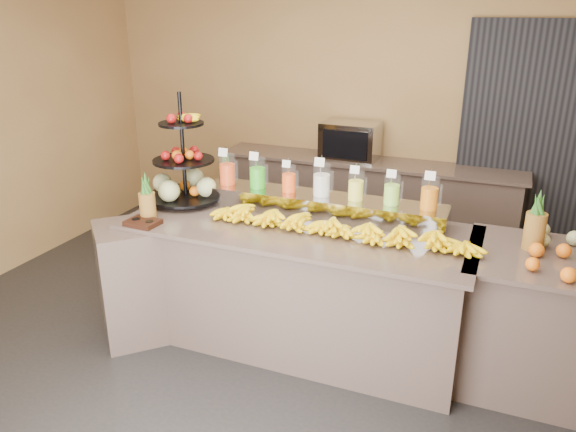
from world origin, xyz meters
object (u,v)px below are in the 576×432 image
Objects in this scene: fruit_stand at (189,175)px; condiment_caddy at (143,223)px; right_fruit_pile at (559,250)px; oven_warmer at (351,141)px; banana_heap at (335,223)px; pitcher_tray at (321,205)px.

condiment_caddy is at bearing -76.82° from fruit_stand.
right_fruit_pile is 0.82× the size of oven_warmer.
condiment_caddy is (-0.05, -0.57, -0.20)m from fruit_stand.
banana_heap reaches higher than condiment_caddy.
banana_heap is 8.54× the size of condiment_caddy.
fruit_stand is at bearing 85.31° from condiment_caddy.
banana_heap is at bearing 15.82° from condiment_caddy.
right_fruit_pile is (2.72, 0.44, 0.06)m from condiment_caddy.
fruit_stand is 0.60m from condiment_caddy.
pitcher_tray reaches higher than condiment_caddy.
right_fruit_pile is at bearing 2.96° from banana_heap.
banana_heap is at bearing -56.48° from pitcher_tray.
oven_warmer reaches higher than condiment_caddy.
pitcher_tray is 3.28× the size of oven_warmer.
oven_warmer reaches higher than pitcher_tray.
right_fruit_pile is (1.40, 0.07, 0.01)m from banana_heap.
pitcher_tray is 0.37m from banana_heap.
pitcher_tray is 8.09× the size of condiment_caddy.
banana_heap is 2.04m from oven_warmer.
oven_warmer is (0.84, 2.35, 0.17)m from condiment_caddy.
banana_heap is 2.26× the size of fruit_stand.
fruit_stand is at bearing 177.38° from right_fruit_pile.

